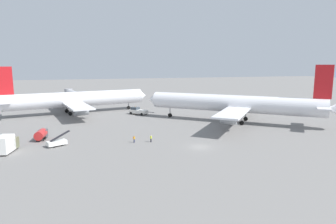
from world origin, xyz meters
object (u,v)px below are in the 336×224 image
pushback_tug (138,111)px  gse_catering_truck_tall (6,144)px  airliner_being_pushed (234,104)px  gse_fuel_bowser_stubby (41,134)px  ground_crew_wing_walker_right (151,139)px  jet_bridge (73,94)px  airliner_at_gate_left (76,99)px  ground_crew_marshaller_foreground (134,139)px  gse_belt_loader_portside (57,142)px

pushback_tug → gse_catering_truck_tall: 49.30m
airliner_being_pushed → gse_catering_truck_tall: bearing=-166.6°
gse_catering_truck_tall → gse_fuel_bowser_stubby: bearing=57.8°
ground_crew_wing_walker_right → jet_bridge: bearing=103.1°
airliner_at_gate_left → gse_fuel_bowser_stubby: airliner_at_gate_left is taller
ground_crew_wing_walker_right → ground_crew_marshaller_foreground: bearing=169.4°
gse_catering_truck_tall → jet_bridge: size_ratio=0.26×
jet_bridge → gse_catering_truck_tall: bearing=-98.9°
airliner_at_gate_left → airliner_being_pushed: airliner_being_pushed is taller
gse_catering_truck_tall → gse_belt_loader_portside: bearing=11.9°
ground_crew_marshaller_foreground → airliner_at_gate_left: bearing=105.3°
gse_catering_truck_tall → jet_bridge: jet_bridge is taller
airliner_at_gate_left → airliner_being_pushed: size_ratio=1.14×
gse_belt_loader_portside → gse_fuel_bowser_stubby: (-3.75, 6.70, 0.51)m
airliner_being_pushed → ground_crew_wing_walker_right: bearing=-153.3°
gse_fuel_bowser_stubby → ground_crew_wing_walker_right: 25.51m
gse_belt_loader_portside → jet_bridge: size_ratio=0.21×
gse_fuel_bowser_stubby → gse_catering_truck_tall: bearing=-122.2°
airliner_being_pushed → ground_crew_wing_walker_right: 33.15m
ground_crew_marshaller_foreground → gse_catering_truck_tall: bearing=179.7°
gse_belt_loader_portside → gse_catering_truck_tall: size_ratio=0.80×
gse_catering_truck_tall → airliner_at_gate_left: bearing=73.5°
gse_catering_truck_tall → ground_crew_wing_walker_right: (29.14, -0.81, -0.95)m
pushback_tug → gse_catering_truck_tall: bearing=-133.0°
airliner_at_gate_left → gse_belt_loader_portside: 42.97m
gse_fuel_bowser_stubby → airliner_at_gate_left: bearing=77.8°
airliner_at_gate_left → jet_bridge: bearing=92.9°
airliner_at_gate_left → ground_crew_wing_walker_right: airliner_at_gate_left is taller
pushback_tug → jet_bridge: 44.23m
airliner_at_gate_left → gse_belt_loader_portside: size_ratio=10.56×
airliner_being_pushed → gse_fuel_bowser_stubby: size_ratio=9.01×
gse_fuel_bowser_stubby → ground_crew_wing_walker_right: (23.69, -9.46, -0.52)m
gse_belt_loader_portside → gse_fuel_bowser_stubby: bearing=119.2°
airliner_at_gate_left → ground_crew_marshaller_foreground: size_ratio=33.71×
ground_crew_wing_walker_right → ground_crew_marshaller_foreground: ground_crew_wing_walker_right is taller
gse_fuel_bowser_stubby → ground_crew_marshaller_foreground: size_ratio=3.28×
airliner_being_pushed → pushback_tug: bearing=138.3°
pushback_tug → ground_crew_marshaller_foreground: 37.07m
gse_belt_loader_portside → gse_fuel_bowser_stubby: 7.70m
gse_belt_loader_portside → gse_catering_truck_tall: bearing=-168.1°
pushback_tug → ground_crew_marshaller_foreground: (-8.18, -36.15, -0.39)m
gse_catering_truck_tall → airliner_being_pushed: bearing=13.4°
airliner_being_pushed → ground_crew_marshaller_foreground: airliner_being_pushed is taller
gse_fuel_bowser_stubby → pushback_tug: bearing=44.2°
gse_catering_truck_tall → ground_crew_marshaller_foreground: gse_catering_truck_tall is taller
gse_fuel_bowser_stubby → jet_bridge: bearing=84.6°
ground_crew_marshaller_foreground → jet_bridge: (-13.76, 74.45, 3.20)m
pushback_tug → ground_crew_wing_walker_right: pushback_tug is taller
gse_belt_loader_portside → gse_catering_truck_tall: (-9.20, -1.94, 0.93)m
airliner_at_gate_left → gse_catering_truck_tall: airliner_at_gate_left is taller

